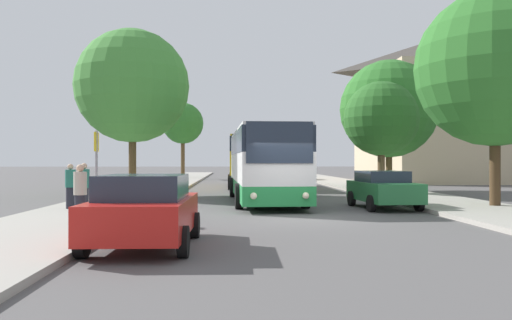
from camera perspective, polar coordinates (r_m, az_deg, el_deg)
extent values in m
plane|color=#565454|center=(16.10, 4.45, -6.76)|extent=(300.00, 300.00, 0.00)
cube|color=#A39E93|center=(16.74, -20.21, -6.24)|extent=(4.00, 120.00, 0.15)
cube|color=#A39E93|center=(18.32, 26.85, -5.71)|extent=(4.00, 120.00, 0.15)
cube|color=#C6B28E|center=(50.67, 24.04, 3.41)|extent=(19.48, 15.02, 9.93)
pyramid|color=#423D38|center=(51.62, 24.03, 11.44)|extent=(19.48, 15.02, 4.51)
cube|color=#238942|center=(22.65, 0.93, -3.25)|extent=(3.01, 10.82, 0.70)
cube|color=silver|center=(22.62, 0.93, -0.83)|extent=(3.01, 10.82, 1.21)
cube|color=#232D3D|center=(22.63, 0.93, 1.90)|extent=(3.02, 10.61, 0.95)
cube|color=silver|center=(22.66, 0.93, 3.25)|extent=(2.95, 10.61, 0.12)
cube|color=#232D3D|center=(17.27, 2.73, 2.03)|extent=(2.34, 0.15, 1.45)
sphere|color=#F4EAC1|center=(17.18, -0.28, -4.13)|extent=(0.24, 0.24, 0.24)
sphere|color=#F4EAC1|center=(17.42, 5.71, -4.08)|extent=(0.24, 0.24, 0.24)
cylinder|color=black|center=(19.36, -1.95, -4.15)|extent=(0.34, 1.01, 1.00)
cylinder|color=black|center=(19.66, 5.65, -4.09)|extent=(0.34, 1.01, 1.00)
cylinder|color=black|center=(25.78, -2.67, -3.14)|extent=(0.34, 1.01, 1.00)
cylinder|color=black|center=(26.01, 3.07, -3.12)|extent=(0.34, 1.01, 1.00)
cube|color=#2D2D2D|center=(35.33, -0.89, -2.12)|extent=(2.56, 10.19, 0.70)
cube|color=yellow|center=(35.30, -0.89, -0.35)|extent=(2.56, 10.19, 1.48)
cube|color=#232D3D|center=(35.32, -0.89, 1.61)|extent=(2.58, 9.99, 0.95)
cube|color=yellow|center=(35.34, -0.89, 2.48)|extent=(2.50, 9.98, 0.12)
cube|color=#232D3D|center=(30.21, -0.68, 1.62)|extent=(2.22, 0.08, 1.45)
sphere|color=#F4EAC1|center=(30.19, -2.31, -2.40)|extent=(0.24, 0.24, 0.24)
sphere|color=#F4EAC1|center=(30.23, 0.95, -2.39)|extent=(0.24, 0.24, 0.24)
cylinder|color=black|center=(32.28, -2.96, -2.53)|extent=(0.31, 1.00, 1.00)
cylinder|color=black|center=(32.34, 1.41, -2.53)|extent=(0.31, 1.00, 1.00)
cylinder|color=black|center=(38.37, -2.82, -2.15)|extent=(0.31, 1.00, 1.00)
cylinder|color=black|center=(38.42, 0.85, -2.15)|extent=(0.31, 1.00, 1.00)
cube|color=red|center=(11.13, -12.55, -6.21)|extent=(1.99, 4.03, 0.74)
cube|color=#232D3D|center=(10.92, -12.71, -3.01)|extent=(1.73, 2.11, 0.52)
cylinder|color=black|center=(12.58, -15.84, -7.21)|extent=(0.21, 0.62, 0.62)
cylinder|color=black|center=(12.26, -6.99, -7.40)|extent=(0.21, 0.62, 0.62)
cylinder|color=black|center=(10.21, -19.26, -8.86)|extent=(0.21, 0.62, 0.62)
cylinder|color=black|center=(9.82, -8.31, -9.23)|extent=(0.21, 0.62, 0.62)
cube|color=#236B38|center=(20.17, 14.34, -3.49)|extent=(2.02, 4.08, 0.73)
cube|color=#232D3D|center=(20.29, 14.19, -1.83)|extent=(1.70, 2.16, 0.43)
cylinder|color=black|center=(19.39, 18.13, -4.70)|extent=(0.23, 0.63, 0.62)
cylinder|color=black|center=(18.73, 13.03, -4.87)|extent=(0.23, 0.63, 0.62)
cylinder|color=black|center=(21.67, 15.47, -4.22)|extent=(0.23, 0.63, 0.62)
cylinder|color=black|center=(21.08, 10.86, -4.34)|extent=(0.23, 0.63, 0.62)
cube|color=black|center=(46.56, 4.98, -1.64)|extent=(1.79, 3.95, 0.63)
cube|color=#232D3D|center=(46.71, 4.96, -0.95)|extent=(1.55, 2.07, 0.49)
cylinder|color=black|center=(45.47, 6.22, -2.07)|extent=(0.21, 0.62, 0.62)
cylinder|color=black|center=(45.28, 4.07, -2.08)|extent=(0.21, 0.62, 0.62)
cylinder|color=black|center=(47.88, 5.83, -1.97)|extent=(0.21, 0.62, 0.62)
cylinder|color=black|center=(47.69, 3.79, -1.98)|extent=(0.21, 0.62, 0.62)
cylinder|color=gray|center=(16.19, -17.78, -1.47)|extent=(0.08, 0.08, 2.66)
cube|color=yellow|center=(16.19, -17.78, 1.99)|extent=(0.03, 0.45, 0.60)
cylinder|color=#23232D|center=(18.35, -19.05, -4.24)|extent=(0.30, 0.30, 0.78)
cylinder|color=#236656|center=(18.31, -19.05, -2.01)|extent=(0.36, 0.36, 0.65)
sphere|color=tan|center=(18.31, -19.05, -0.66)|extent=(0.21, 0.21, 0.21)
cylinder|color=#23232D|center=(19.18, -20.45, -4.09)|extent=(0.30, 0.30, 0.77)
cylinder|color=#236656|center=(19.14, -20.45, -1.99)|extent=(0.36, 0.36, 0.64)
sphere|color=tan|center=(19.13, -20.45, -0.72)|extent=(0.21, 0.21, 0.21)
cylinder|color=#23232D|center=(14.75, -19.45, -5.28)|extent=(0.30, 0.30, 0.77)
cylinder|color=#B2A899|center=(14.70, -19.45, -2.53)|extent=(0.36, 0.36, 0.64)
sphere|color=tan|center=(14.69, -19.45, -0.88)|extent=(0.21, 0.21, 0.21)
cylinder|color=#513D23|center=(27.58, -13.94, -0.07)|extent=(0.40, 0.40, 3.46)
sphere|color=#428938|center=(27.87, -13.94, 8.20)|extent=(6.08, 6.08, 6.08)
cylinder|color=#513D23|center=(51.89, -8.36, 0.22)|extent=(0.40, 0.40, 4.02)
sphere|color=#2D7028|center=(52.03, -8.36, 4.18)|extent=(4.23, 4.23, 4.23)
cylinder|color=#47331E|center=(21.33, 25.65, -0.63)|extent=(0.40, 0.40, 3.03)
sphere|color=#2D7028|center=(21.63, 25.64, 9.45)|extent=(6.05, 6.05, 6.05)
cylinder|color=brown|center=(28.18, 14.12, -1.04)|extent=(0.40, 0.40, 2.51)
sphere|color=#286023|center=(28.27, 14.12, 4.62)|extent=(4.08, 4.08, 4.08)
cylinder|color=#513D23|center=(32.13, 14.95, -0.77)|extent=(0.40, 0.40, 2.68)
sphere|color=#2D7028|center=(32.29, 14.95, 5.66)|extent=(6.07, 6.07, 6.07)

